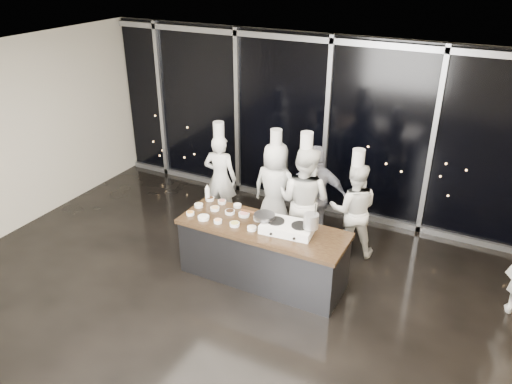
# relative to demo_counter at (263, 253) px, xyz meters

# --- Properties ---
(ground) EXTENTS (9.00, 9.00, 0.00)m
(ground) POSITION_rel_demo_counter_xyz_m (0.00, -0.90, -0.45)
(ground) COLOR black
(ground) RESTS_ON ground
(room_shell) EXTENTS (9.02, 7.02, 3.21)m
(room_shell) POSITION_rel_demo_counter_xyz_m (0.18, -0.90, 1.79)
(room_shell) COLOR #BEB7A3
(room_shell) RESTS_ON ground
(window_wall) EXTENTS (8.90, 0.11, 3.20)m
(window_wall) POSITION_rel_demo_counter_xyz_m (0.00, 2.53, 1.14)
(window_wall) COLOR black
(window_wall) RESTS_ON ground
(demo_counter) EXTENTS (2.46, 0.86, 0.90)m
(demo_counter) POSITION_rel_demo_counter_xyz_m (0.00, 0.00, 0.00)
(demo_counter) COLOR #343439
(demo_counter) RESTS_ON ground
(stove) EXTENTS (0.76, 0.51, 0.14)m
(stove) POSITION_rel_demo_counter_xyz_m (0.37, 0.04, 0.51)
(stove) COLOR white
(stove) RESTS_ON demo_counter
(frying_pan) EXTENTS (0.54, 0.33, 0.05)m
(frying_pan) POSITION_rel_demo_counter_xyz_m (0.01, 0.02, 0.61)
(frying_pan) COLOR slate
(frying_pan) RESTS_ON stove
(stock_pot) EXTENTS (0.23, 0.23, 0.21)m
(stock_pot) POSITION_rel_demo_counter_xyz_m (0.70, 0.05, 0.69)
(stock_pot) COLOR #B2B2B5
(stock_pot) RESTS_ON stove
(prep_bowls) EXTENTS (1.18, 0.71, 0.05)m
(prep_bowls) POSITION_rel_demo_counter_xyz_m (-0.64, 0.05, 0.47)
(prep_bowls) COLOR silver
(prep_bowls) RESTS_ON demo_counter
(squeeze_bottle) EXTENTS (0.07, 0.07, 0.27)m
(squeeze_bottle) POSITION_rel_demo_counter_xyz_m (-1.14, 0.34, 0.57)
(squeeze_bottle) COLOR white
(squeeze_bottle) RESTS_ON demo_counter
(chef_far_left) EXTENTS (0.65, 0.48, 1.84)m
(chef_far_left) POSITION_rel_demo_counter_xyz_m (-1.49, 1.29, 0.38)
(chef_far_left) COLOR silver
(chef_far_left) RESTS_ON ground
(chef_left) EXTENTS (0.80, 0.52, 1.87)m
(chef_left) POSITION_rel_demo_counter_xyz_m (-0.43, 1.33, 0.38)
(chef_left) COLOR silver
(chef_left) RESTS_ON ground
(chef_center) EXTENTS (0.91, 0.73, 2.03)m
(chef_center) POSITION_rel_demo_counter_xyz_m (0.21, 1.02, 0.45)
(chef_center) COLOR silver
(chef_center) RESTS_ON ground
(guest) EXTENTS (1.09, 0.70, 1.73)m
(guest) POSITION_rel_demo_counter_xyz_m (0.30, 1.30, 0.41)
(guest) COLOR #131A35
(guest) RESTS_ON ground
(chef_right) EXTENTS (0.91, 0.81, 1.79)m
(chef_right) POSITION_rel_demo_counter_xyz_m (0.94, 1.29, 0.34)
(chef_right) COLOR silver
(chef_right) RESTS_ON ground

